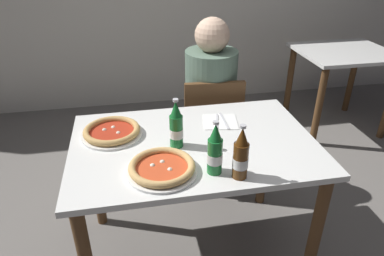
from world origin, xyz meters
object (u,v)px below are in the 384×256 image
pizza_marinara_far (162,168)px  beer_bottle_center (176,127)px  beer_bottle_right (241,156)px  napkin_with_cutlery (221,122)px  pizza_margherita_near (112,132)px  dining_table_background (342,68)px  diner_seated (210,110)px  beer_bottle_left (215,152)px  chair_behind_table (211,127)px  dining_table_main (194,161)px

pizza_marinara_far → beer_bottle_center: beer_bottle_center is taller
beer_bottle_right → napkin_with_cutlery: 0.50m
napkin_with_cutlery → beer_bottle_center: bearing=-144.1°
pizza_margherita_near → napkin_with_cutlery: bearing=3.5°
pizza_marinara_far → pizza_margherita_near: bearing=120.6°
beer_bottle_center → dining_table_background: bearing=37.2°
diner_seated → beer_bottle_right: 1.02m
dining_table_background → napkin_with_cutlery: size_ratio=3.83×
diner_seated → dining_table_background: diner_seated is taller
beer_bottle_left → chair_behind_table: bearing=77.0°
beer_bottle_left → beer_bottle_right: same height
pizza_marinara_far → napkin_with_cutlery: size_ratio=1.49×
dining_table_main → dining_table_background: (1.61, 1.27, -0.04)m
beer_bottle_left → diner_seated: bearing=77.4°
dining_table_main → diner_seated: bearing=69.7°
pizza_margherita_near → napkin_with_cutlery: size_ratio=1.48×
pizza_marinara_far → napkin_with_cutlery: 0.54m
pizza_margherita_near → dining_table_main: bearing=-19.5°
napkin_with_cutlery → diner_seated: bearing=82.7°
pizza_margherita_near → napkin_with_cutlery: (0.58, 0.04, -0.02)m
diner_seated → chair_behind_table: bearing=-95.8°
pizza_margherita_near → beer_bottle_right: size_ratio=1.25×
dining_table_main → beer_bottle_center: size_ratio=4.86×
chair_behind_table → beer_bottle_left: beer_bottle_left is taller
chair_behind_table → beer_bottle_left: bearing=81.2°
chair_behind_table → beer_bottle_left: size_ratio=3.44×
chair_behind_table → diner_seated: 0.11m
beer_bottle_center → napkin_with_cutlery: bearing=35.9°
dining_table_main → diner_seated: diner_seated is taller
dining_table_main → diner_seated: size_ratio=0.99×
dining_table_main → beer_bottle_left: beer_bottle_left is taller
diner_seated → dining_table_background: 1.49m
dining_table_main → beer_bottle_right: bearing=-67.0°
dining_table_background → napkin_with_cutlery: (-1.43, -1.09, 0.16)m
beer_bottle_left → beer_bottle_right: bearing=-28.2°
beer_bottle_center → dining_table_main: bearing=13.0°
beer_bottle_center → chair_behind_table: bearing=62.5°
dining_table_background → beer_bottle_right: (-1.48, -1.58, 0.26)m
dining_table_background → beer_bottle_left: 2.21m
beer_bottle_center → pizza_margherita_near: bearing=152.3°
dining_table_main → dining_table_background: 2.05m
dining_table_main → beer_bottle_left: size_ratio=4.86×
diner_seated → napkin_with_cutlery: 0.52m
dining_table_main → pizza_marinara_far: pizza_marinara_far is taller
beer_bottle_left → dining_table_main: bearing=98.2°
dining_table_main → chair_behind_table: (0.24, 0.61, -0.15)m
beer_bottle_left → dining_table_background: bearing=44.2°
beer_bottle_left → pizza_margherita_near: bearing=137.1°
diner_seated → beer_bottle_left: size_ratio=4.89×
beer_bottle_left → pizza_marinara_far: bearing=169.1°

